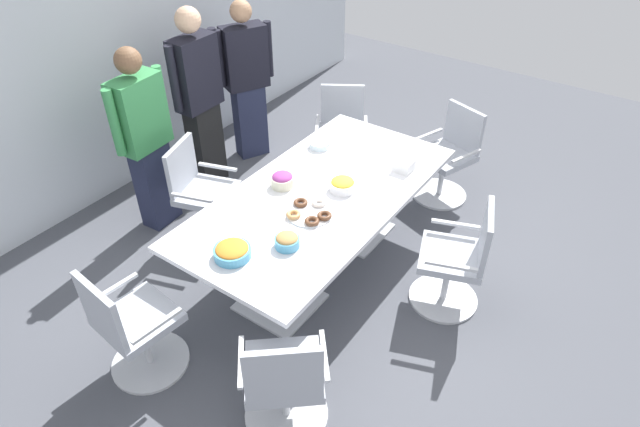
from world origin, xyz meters
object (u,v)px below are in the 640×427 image
(office_chair_5, at_px, (133,329))
(snack_bowl_chips_yellow, at_px, (343,184))
(snack_bowl_candy_mix, at_px, (282,180))
(snack_bowl_chips_orange, at_px, (232,251))
(person_standing_1, at_px, (199,98))
(plate_stack, at_px, (320,145))
(person_standing_2, at_px, (247,80))
(napkin_pile, at_px, (404,165))
(office_chair_1, at_px, (457,263))
(office_chair_2, at_px, (448,159))
(person_standing_0, at_px, (145,139))
(office_chair_4, at_px, (202,197))
(donut_platter, at_px, (310,212))
(conference_table, at_px, (320,206))
(office_chair_3, at_px, (341,137))
(office_chair_0, at_px, (284,384))
(snack_bowl_cookies, at_px, (287,240))

(office_chair_5, bearing_deg, snack_bowl_chips_yellow, 79.29)
(snack_bowl_candy_mix, distance_m, snack_bowl_chips_orange, 0.88)
(person_standing_1, bearing_deg, plate_stack, 96.86)
(person_standing_2, bearing_deg, napkin_pile, 104.09)
(office_chair_1, height_order, office_chair_2, same)
(person_standing_0, relative_size, snack_bowl_chips_yellow, 8.17)
(office_chair_2, height_order, office_chair_4, same)
(office_chair_1, distance_m, donut_platter, 1.18)
(plate_stack, bearing_deg, conference_table, -144.83)
(office_chair_1, relative_size, office_chair_3, 1.00)
(person_standing_1, bearing_deg, office_chair_4, 41.29)
(conference_table, xyz_separation_m, office_chair_1, (0.25, -1.09, -0.22))
(office_chair_2, relative_size, office_chair_4, 1.00)
(office_chair_3, relative_size, snack_bowl_candy_mix, 4.98)
(office_chair_0, bearing_deg, snack_bowl_cookies, 85.33)
(office_chair_4, relative_size, donut_platter, 2.60)
(office_chair_4, relative_size, snack_bowl_candy_mix, 4.98)
(snack_bowl_chips_orange, relative_size, napkin_pile, 1.71)
(snack_bowl_chips_yellow, height_order, donut_platter, snack_bowl_chips_yellow)
(person_standing_1, height_order, napkin_pile, person_standing_1)
(office_chair_5, bearing_deg, office_chair_0, 18.59)
(office_chair_0, relative_size, office_chair_3, 1.00)
(conference_table, bearing_deg, snack_bowl_cookies, -164.64)
(office_chair_1, xyz_separation_m, snack_bowl_cookies, (-0.89, 0.91, 0.39))
(office_chair_3, bearing_deg, office_chair_5, 63.15)
(conference_table, distance_m, office_chair_2, 1.65)
(office_chair_0, height_order, snack_bowl_candy_mix, office_chair_0)
(person_standing_2, bearing_deg, conference_table, 82.88)
(donut_platter, xyz_separation_m, plate_stack, (0.83, 0.49, 0.01))
(snack_bowl_chips_yellow, bearing_deg, conference_table, 139.17)
(office_chair_0, xyz_separation_m, office_chair_1, (1.59, -0.41, 0.00))
(snack_bowl_chips_yellow, bearing_deg, office_chair_0, -159.22)
(office_chair_1, distance_m, snack_bowl_chips_orange, 1.69)
(office_chair_1, xyz_separation_m, person_standing_0, (-0.59, 2.68, 0.46))
(snack_bowl_chips_orange, xyz_separation_m, snack_bowl_cookies, (0.29, -0.23, 0.00))
(office_chair_5, bearing_deg, snack_bowl_candy_mix, 92.18)
(office_chair_2, relative_size, snack_bowl_chips_yellow, 4.44)
(office_chair_0, height_order, snack_bowl_cookies, office_chair_0)
(office_chair_3, xyz_separation_m, snack_bowl_chips_yellow, (-1.21, -0.79, 0.40))
(office_chair_1, height_order, person_standing_0, person_standing_0)
(office_chair_5, height_order, donut_platter, office_chair_5)
(office_chair_3, xyz_separation_m, person_standing_1, (-0.95, 1.00, 0.53))
(donut_platter, xyz_separation_m, napkin_pile, (0.93, -0.28, 0.03))
(office_chair_4, xyz_separation_m, plate_stack, (0.82, -0.69, 0.37))
(person_standing_0, relative_size, donut_platter, 4.80)
(person_standing_2, bearing_deg, office_chair_4, 49.81)
(office_chair_4, distance_m, donut_platter, 1.24)
(snack_bowl_candy_mix, height_order, snack_bowl_chips_yellow, snack_bowl_candy_mix)
(donut_platter, bearing_deg, office_chair_1, -63.02)
(office_chair_5, xyz_separation_m, snack_bowl_chips_yellow, (1.72, -0.52, 0.40))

